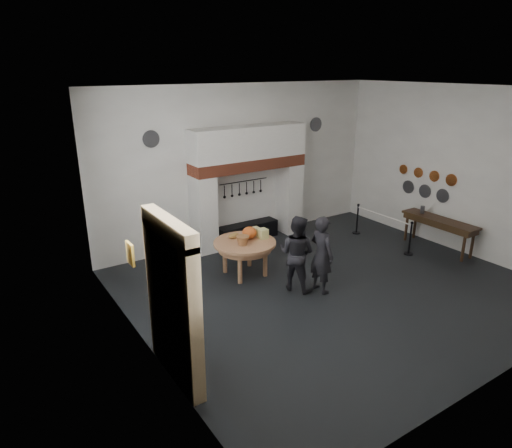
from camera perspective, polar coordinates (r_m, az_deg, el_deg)
floor at (r=11.03m, az=9.42°, el=-7.74°), size 9.00×8.00×0.02m
ceiling at (r=9.86m, az=10.89°, el=16.27°), size 9.00×8.00×0.02m
wall_back at (r=13.32m, az=-1.75°, el=7.52°), size 9.00×0.02×4.50m
wall_left at (r=7.96m, az=-14.37°, el=-1.26°), size 0.02×8.00×4.50m
wall_right at (r=13.63m, az=24.18°, el=6.12°), size 0.02×8.00×4.50m
chimney_pier_left at (r=12.63m, az=-6.58°, el=1.23°), size 0.55×0.70×2.15m
chimney_pier_right at (r=14.13m, az=4.15°, el=3.26°), size 0.55×0.70×2.15m
hearth_brick_band at (r=13.01m, az=-0.94°, el=7.52°), size 3.50×0.72×0.32m
chimney_hood at (r=12.90m, az=-0.96°, el=10.17°), size 3.50×0.70×0.90m
iron_range at (r=13.64m, az=-1.05°, el=-0.93°), size 1.90×0.45×0.50m
utensil_rail at (r=13.36m, az=-1.55°, el=5.36°), size 1.60×0.02×0.02m
door_recess at (r=7.53m, az=-10.92°, el=-10.64°), size 0.04×1.10×2.50m
door_jamb_near at (r=6.98m, az=-7.95°, el=-12.58°), size 0.22×0.30×2.60m
door_jamb_far at (r=8.11m, az=-12.29°, el=-8.03°), size 0.22×0.30×2.60m
door_lintel at (r=6.98m, az=-10.96°, el=-0.43°), size 0.22×1.70×0.30m
wall_plaque at (r=8.92m, az=-15.45°, el=-3.59°), size 0.05×0.34×0.44m
work_table at (r=11.17m, az=-1.42°, el=-2.37°), size 1.54×1.54×0.07m
pumpkin at (r=11.28m, az=-0.84°, el=-1.11°), size 0.36×0.36×0.31m
cheese_block_big at (r=11.33m, az=0.85°, el=-1.21°), size 0.22×0.22×0.24m
cheese_block_small at (r=11.56m, az=-0.06°, el=-0.89°), size 0.18×0.18×0.20m
wicker_basket at (r=10.93m, az=-1.68°, el=-2.07°), size 0.32×0.32×0.22m
bread_loaf at (r=11.37m, az=-2.79°, el=-1.46°), size 0.31×0.18×0.13m
visitor_near at (r=10.43m, az=8.20°, el=-3.79°), size 0.47×0.69×1.82m
visitor_far at (r=10.48m, az=5.11°, el=-3.65°), size 1.00×1.08×1.78m
side_table at (r=13.73m, az=21.99°, el=0.49°), size 0.55×2.20×0.06m
pewter_jug at (r=14.01m, az=20.09°, el=1.70°), size 0.12×0.12×0.22m
copper_pan_a at (r=13.77m, az=23.23°, el=5.07°), size 0.03×0.34×0.34m
copper_pan_b at (r=14.07m, az=21.39°, el=5.59°), size 0.03×0.32×0.32m
copper_pan_c at (r=14.38m, az=19.63°, el=6.07°), size 0.03×0.30×0.30m
copper_pan_d at (r=14.71m, az=17.95°, el=6.53°), size 0.03×0.28×0.28m
pewter_plate_left at (r=13.99m, az=22.29°, el=3.28°), size 0.03×0.40×0.40m
pewter_plate_mid at (r=14.32m, az=20.35°, el=3.87°), size 0.03×0.40×0.40m
pewter_plate_right at (r=14.67m, az=18.50°, el=4.43°), size 0.03×0.40×0.40m
pewter_plate_back_left at (r=11.95m, az=-12.98°, el=10.32°), size 0.44×0.03×0.44m
pewter_plate_back_right at (r=14.71m, az=7.50°, el=12.24°), size 0.44×0.03×0.44m
barrier_post_near at (r=13.19m, az=18.70°, el=-1.79°), size 0.05×0.05×0.90m
barrier_post_far at (r=14.41m, az=12.55°, el=0.55°), size 0.05×0.05×0.90m
barrier_rope at (r=13.65m, az=15.64°, el=1.01°), size 0.04×2.00×0.04m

